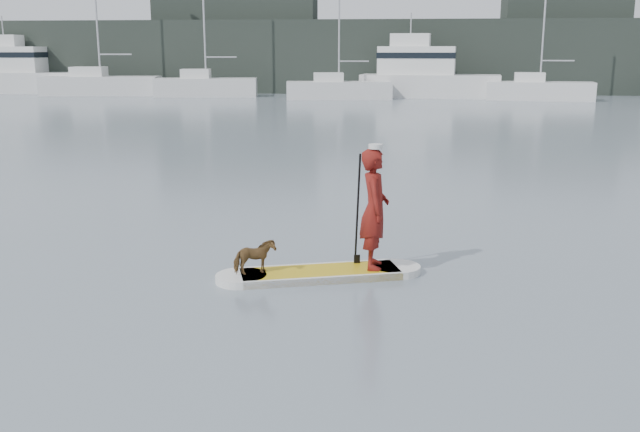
# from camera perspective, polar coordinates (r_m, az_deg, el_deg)

# --- Properties ---
(ground) EXTENTS (140.00, 140.00, 0.00)m
(ground) POSITION_cam_1_polar(r_m,az_deg,el_deg) (10.91, -15.12, -6.15)
(ground) COLOR slate
(ground) RESTS_ON ground
(paddleboard) EXTENTS (3.20, 1.52, 0.12)m
(paddleboard) POSITION_cam_1_polar(r_m,az_deg,el_deg) (11.33, 0.00, -4.63)
(paddleboard) COLOR gold
(paddleboard) RESTS_ON ground
(paddler) EXTENTS (0.50, 0.73, 1.91)m
(paddler) POSITION_cam_1_polar(r_m,az_deg,el_deg) (11.26, 4.38, 0.57)
(paddler) COLOR maroon
(paddler) RESTS_ON paddleboard
(white_cap) EXTENTS (0.22, 0.22, 0.07)m
(white_cap) POSITION_cam_1_polar(r_m,az_deg,el_deg) (11.09, 4.46, 5.57)
(white_cap) COLOR silver
(white_cap) RESTS_ON paddler
(dog) EXTENTS (0.70, 0.57, 0.54)m
(dog) POSITION_cam_1_polar(r_m,az_deg,el_deg) (11.10, -5.26, -3.30)
(dog) COLOR brown
(dog) RESTS_ON paddleboard
(paddle) EXTENTS (0.12, 0.30, 2.00)m
(paddle) POSITION_cam_1_polar(r_m,az_deg,el_deg) (11.52, 3.01, -0.55)
(paddle) COLOR black
(paddle) RESTS_ON ground
(sailboat_b) EXTENTS (9.49, 3.79, 13.73)m
(sailboat_b) POSITION_cam_1_polar(r_m,az_deg,el_deg) (60.76, -17.18, 10.11)
(sailboat_b) COLOR silver
(sailboat_b) RESTS_ON ground
(sailboat_c) EXTENTS (8.14, 3.72, 11.27)m
(sailboat_c) POSITION_cam_1_polar(r_m,az_deg,el_deg) (57.44, -9.15, 10.26)
(sailboat_c) COLOR silver
(sailboat_c) RESTS_ON ground
(sailboat_d) EXTENTS (7.95, 3.37, 11.36)m
(sailboat_d) POSITION_cam_1_polar(r_m,az_deg,el_deg) (53.56, 1.44, 10.20)
(sailboat_d) COLOR silver
(sailboat_d) RESTS_ON ground
(sailboat_e) EXTENTS (7.75, 3.39, 10.88)m
(sailboat_e) POSITION_cam_1_polar(r_m,az_deg,el_deg) (54.76, 17.09, 9.67)
(sailboat_e) COLOR silver
(sailboat_e) RESTS_ON ground
(motor_yacht_a) EXTENTS (10.81, 4.42, 6.31)m
(motor_yacht_a) POSITION_cam_1_polar(r_m,az_deg,el_deg) (56.21, 8.32, 11.19)
(motor_yacht_a) COLOR silver
(motor_yacht_a) RESTS_ON ground
(motor_yacht_b) EXTENTS (9.66, 3.47, 6.33)m
(motor_yacht_b) POSITION_cam_1_polar(r_m,az_deg,el_deg) (66.28, -22.98, 10.58)
(motor_yacht_b) COLOR silver
(motor_yacht_b) RESTS_ON ground
(shore_mass) EXTENTS (90.00, 6.00, 6.00)m
(shore_mass) POSITION_cam_1_polar(r_m,az_deg,el_deg) (62.72, 2.32, 12.62)
(shore_mass) COLOR black
(shore_mass) RESTS_ON ground
(shore_building_west) EXTENTS (14.00, 4.00, 9.00)m
(shore_building_west) POSITION_cam_1_polar(r_m,az_deg,el_deg) (65.09, -6.70, 13.88)
(shore_building_west) COLOR black
(shore_building_west) RESTS_ON ground
(shore_building_east) EXTENTS (10.00, 4.00, 8.00)m
(shore_building_east) POSITION_cam_1_polar(r_m,az_deg,el_deg) (65.17, 18.81, 12.85)
(shore_building_east) COLOR black
(shore_building_east) RESTS_ON ground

